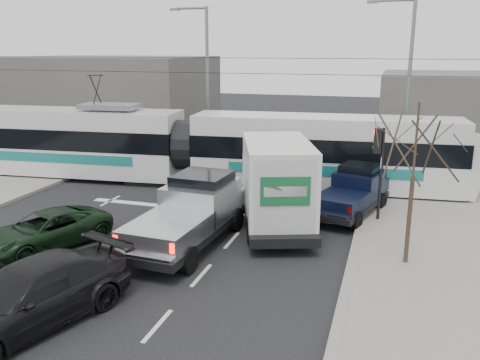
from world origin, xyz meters
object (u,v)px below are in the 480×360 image
(green_car, at_px, (46,230))
(street_lamp_near, at_px, (405,80))
(box_truck, at_px, (275,184))
(street_lamp_far, at_px, (205,74))
(bare_tree, at_px, (415,148))
(traffic_signal, at_px, (379,154))
(dark_car, at_px, (29,296))
(tram, at_px, (187,146))
(navy_pickup, at_px, (354,191))
(silver_pickup, at_px, (193,211))

(green_car, bearing_deg, street_lamp_near, 72.08)
(box_truck, bearing_deg, street_lamp_near, 44.05)
(street_lamp_far, bearing_deg, bare_tree, -48.88)
(street_lamp_near, bearing_deg, traffic_signal, -96.41)
(street_lamp_near, height_order, green_car, street_lamp_near)
(bare_tree, relative_size, box_truck, 0.70)
(traffic_signal, distance_m, street_lamp_near, 7.91)
(green_car, bearing_deg, dark_car, -34.07)
(tram, relative_size, dark_car, 4.88)
(tram, relative_size, green_car, 5.87)
(bare_tree, relative_size, dark_car, 0.93)
(tram, distance_m, dark_car, 13.92)
(traffic_signal, bearing_deg, bare_tree, -74.24)
(tram, bearing_deg, green_car, -102.94)
(street_lamp_far, relative_size, dark_car, 1.68)
(street_lamp_far, height_order, navy_pickup, street_lamp_far)
(tram, xyz_separation_m, navy_pickup, (8.48, -2.63, -0.91))
(bare_tree, distance_m, navy_pickup, 5.91)
(silver_pickup, distance_m, box_truck, 3.48)
(bare_tree, bearing_deg, street_lamp_far, 131.12)
(street_lamp_near, xyz_separation_m, silver_pickup, (-6.88, -11.48, -3.97))
(street_lamp_far, bearing_deg, traffic_signal, -41.72)
(traffic_signal, relative_size, silver_pickup, 0.56)
(street_lamp_far, relative_size, green_car, 2.02)
(navy_pickup, bearing_deg, green_car, -129.63)
(street_lamp_near, distance_m, street_lamp_far, 11.67)
(silver_pickup, bearing_deg, bare_tree, 3.63)
(silver_pickup, distance_m, dark_car, 6.63)
(bare_tree, height_order, tram, tram)
(traffic_signal, bearing_deg, silver_pickup, -146.66)
(street_lamp_far, height_order, tram, street_lamp_far)
(bare_tree, relative_size, green_car, 1.12)
(traffic_signal, height_order, street_lamp_far, street_lamp_far)
(street_lamp_near, height_order, navy_pickup, street_lamp_near)
(traffic_signal, xyz_separation_m, street_lamp_far, (-10.66, 9.50, 2.37))
(street_lamp_near, height_order, box_truck, street_lamp_near)
(navy_pickup, bearing_deg, silver_pickup, -121.38)
(traffic_signal, height_order, navy_pickup, traffic_signal)
(dark_car, bearing_deg, tram, 115.21)
(street_lamp_near, bearing_deg, bare_tree, -88.58)
(street_lamp_near, relative_size, street_lamp_far, 1.00)
(bare_tree, distance_m, dark_car, 11.35)
(bare_tree, height_order, green_car, bare_tree)
(bare_tree, height_order, street_lamp_far, street_lamp_far)
(tram, bearing_deg, silver_pickup, -70.78)
(box_truck, height_order, navy_pickup, box_truck)
(tram, height_order, box_truck, tram)
(green_car, bearing_deg, street_lamp_far, 112.60)
(street_lamp_near, distance_m, dark_car, 20.30)
(box_truck, bearing_deg, green_car, -166.70)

